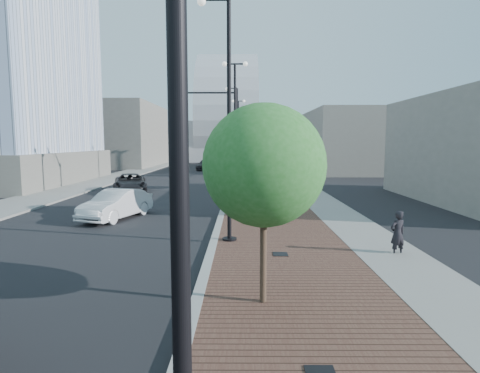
{
  "coord_description": "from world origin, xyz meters",
  "views": [
    {
      "loc": [
        1.1,
        -5.12,
        3.92
      ],
      "look_at": [
        1.0,
        12.0,
        2.0
      ],
      "focal_mm": 29.59,
      "sensor_mm": 36.0,
      "label": 1
    }
  ],
  "objects": [
    {
      "name": "convention_center",
      "position": [
        -2.0,
        85.0,
        6.0
      ],
      "size": [
        50.0,
        30.0,
        50.0
      ],
      "color": "#9C9FA5",
      "rests_on": "ground"
    },
    {
      "name": "commercial_block_ne",
      "position": [
        16.0,
        50.0,
        4.0
      ],
      "size": [
        12.0,
        22.0,
        8.0
      ],
      "primitive_type": "cube",
      "color": "slate",
      "rests_on": "ground"
    },
    {
      "name": "west_sidewalk",
      "position": [
        -13.0,
        40.0,
        0.06
      ],
      "size": [
        4.0,
        140.0,
        0.12
      ],
      "primitive_type": "cube",
      "color": "slate",
      "rests_on": "ground"
    },
    {
      "name": "commercial_block_nw",
      "position": [
        -20.0,
        60.0,
        5.0
      ],
      "size": [
        14.0,
        20.0,
        10.0
      ],
      "primitive_type": "cube",
      "color": "#65625B",
      "rests_on": "ground"
    },
    {
      "name": "dark_car_far",
      "position": [
        -4.03,
        50.52,
        0.73
      ],
      "size": [
        2.6,
        5.25,
        1.47
      ],
      "primitive_type": "imported",
      "rotation": [
        0.0,
        0.0,
        -0.11
      ],
      "color": "black",
      "rests_on": "ground"
    },
    {
      "name": "utility_cover_2",
      "position": [
        2.4,
        19.0,
        0.13
      ],
      "size": [
        0.5,
        0.5,
        0.02
      ],
      "primitive_type": "cube",
      "color": "black",
      "rests_on": "sidewalk"
    },
    {
      "name": "sidewalk",
      "position": [
        3.5,
        40.0,
        0.06
      ],
      "size": [
        7.0,
        140.0,
        0.12
      ],
      "primitive_type": "cube",
      "color": "#4C2D23",
      "rests_on": "ground"
    },
    {
      "name": "utility_cover_1",
      "position": [
        2.4,
        8.0,
        0.13
      ],
      "size": [
        0.5,
        0.5,
        0.02
      ],
      "primitive_type": "cube",
      "color": "black",
      "rests_on": "sidewalk"
    },
    {
      "name": "pedestrian",
      "position": [
        6.43,
        8.19,
        0.8
      ],
      "size": [
        0.68,
        0.57,
        1.6
      ],
      "primitive_type": "imported",
      "rotation": [
        0.0,
        0.0,
        3.51
      ],
      "color": "black",
      "rests_on": "ground"
    },
    {
      "name": "tree_2",
      "position": [
        1.65,
        27.02,
        3.74
      ],
      "size": [
        2.27,
        2.2,
        4.86
      ],
      "color": "#382619",
      "rests_on": "ground"
    },
    {
      "name": "streetlight_2",
      "position": [
        0.6,
        22.0,
        4.82
      ],
      "size": [
        1.72,
        0.56,
        9.28
      ],
      "color": "black",
      "rests_on": "ground"
    },
    {
      "name": "streetlight_3",
      "position": [
        0.49,
        34.0,
        4.34
      ],
      "size": [
        1.44,
        0.56,
        9.21
      ],
      "color": "black",
      "rests_on": "ground"
    },
    {
      "name": "tree_3",
      "position": [
        1.65,
        39.02,
        3.7
      ],
      "size": [
        2.4,
        2.36,
        4.89
      ],
      "color": "#382619",
      "rests_on": "ground"
    },
    {
      "name": "streetlight_1",
      "position": [
        0.49,
        10.0,
        4.34
      ],
      "size": [
        1.44,
        0.56,
        9.21
      ],
      "color": "black",
      "rests_on": "ground"
    },
    {
      "name": "white_sedan",
      "position": [
        -5.37,
        14.88,
        0.75
      ],
      "size": [
        2.91,
        4.81,
        1.5
      ],
      "primitive_type": "imported",
      "rotation": [
        0.0,
        0.0,
        -0.31
      ],
      "color": "silver",
      "rests_on": "ground"
    },
    {
      "name": "tree_1",
      "position": [
        1.65,
        15.02,
        3.79
      ],
      "size": [
        2.81,
        2.81,
        5.21
      ],
      "color": "#382619",
      "rests_on": "ground"
    },
    {
      "name": "dark_car_mid",
      "position": [
        -7.69,
        25.58,
        0.73
      ],
      "size": [
        3.73,
        5.71,
        1.46
      ],
      "primitive_type": "imported",
      "rotation": [
        0.0,
        0.0,
        0.27
      ],
      "color": "black",
      "rests_on": "ground"
    },
    {
      "name": "tree_0",
      "position": [
        1.65,
        4.02,
        3.38
      ],
      "size": [
        2.87,
        2.87,
        4.82
      ],
      "color": "#382619",
      "rests_on": "ground"
    },
    {
      "name": "traffic_mast",
      "position": [
        -0.3,
        25.0,
        4.98
      ],
      "size": [
        5.09,
        0.2,
        8.0
      ],
      "color": "black",
      "rests_on": "ground"
    },
    {
      "name": "streetlight_4",
      "position": [
        0.6,
        46.0,
        4.82
      ],
      "size": [
        1.72,
        0.56,
        9.28
      ],
      "color": "black",
      "rests_on": "ground"
    },
    {
      "name": "streetlight_0",
      "position": [
        0.6,
        -2.0,
        4.82
      ],
      "size": [
        1.72,
        0.56,
        9.28
      ],
      "color": "black",
      "rests_on": "ground"
    },
    {
      "name": "concrete_strip",
      "position": [
        6.2,
        40.0,
        0.07
      ],
      "size": [
        2.4,
        140.0,
        0.13
      ],
      "primitive_type": "cube",
      "color": "slate",
      "rests_on": "ground"
    },
    {
      "name": "curb",
      "position": [
        0.0,
        40.0,
        0.07
      ],
      "size": [
        0.3,
        140.0,
        0.14
      ],
      "primitive_type": "cube",
      "color": "gray",
      "rests_on": "ground"
    }
  ]
}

